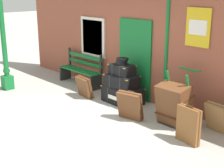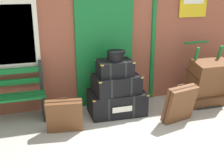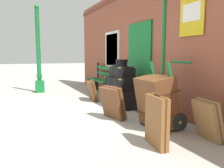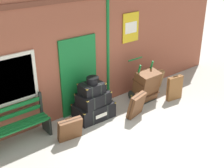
{
  "view_description": "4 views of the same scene",
  "coord_description": "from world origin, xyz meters",
  "px_view_note": "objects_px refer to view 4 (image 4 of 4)",
  "views": [
    {
      "loc": [
        5.41,
        -3.77,
        2.92
      ],
      "look_at": [
        -0.41,
        1.68,
        0.51
      ],
      "focal_mm": 52.64,
      "sensor_mm": 36.0,
      "label": 1
    },
    {
      "loc": [
        -1.84,
        -2.82,
        2.29
      ],
      "look_at": [
        -0.34,
        1.92,
        0.57
      ],
      "focal_mm": 47.23,
      "sensor_mm": 36.0,
      "label": 2
    },
    {
      "loc": [
        4.81,
        -0.61,
        1.29
      ],
      "look_at": [
        -0.11,
        1.56,
        0.6
      ],
      "focal_mm": 36.79,
      "sensor_mm": 36.0,
      "label": 3
    },
    {
      "loc": [
        -4.29,
        -3.65,
        4.13
      ],
      "look_at": [
        0.27,
        1.79,
        0.87
      ],
      "focal_mm": 47.88,
      "sensor_mm": 36.0,
      "label": 4
    }
  ],
  "objects_px": {
    "platform_bench": "(14,126)",
    "steamer_trunk_top": "(92,88)",
    "large_brown_trunk": "(146,86)",
    "suitcase_cream": "(136,105)",
    "round_hatbox": "(92,80)",
    "suitcase_olive": "(70,129)",
    "steamer_trunk_base": "(94,110)",
    "suitcase_oxblood": "(175,88)",
    "porters_trolley": "(142,90)",
    "suitcase_umber": "(156,80)",
    "steamer_trunk_middle": "(93,98)"
  },
  "relations": [
    {
      "from": "round_hatbox",
      "to": "suitcase_olive",
      "type": "xyz_separation_m",
      "value": [
        -1.0,
        -0.44,
        -0.82
      ]
    },
    {
      "from": "steamer_trunk_base",
      "to": "suitcase_olive",
      "type": "height_order",
      "value": "suitcase_olive"
    },
    {
      "from": "platform_bench",
      "to": "suitcase_umber",
      "type": "height_order",
      "value": "platform_bench"
    },
    {
      "from": "steamer_trunk_base",
      "to": "suitcase_oxblood",
      "type": "height_order",
      "value": "suitcase_oxblood"
    },
    {
      "from": "porters_trolley",
      "to": "suitcase_oxblood",
      "type": "relative_size",
      "value": 1.55
    },
    {
      "from": "large_brown_trunk",
      "to": "suitcase_oxblood",
      "type": "distance_m",
      "value": 0.86
    },
    {
      "from": "steamer_trunk_middle",
      "to": "platform_bench",
      "type": "bearing_deg",
      "value": 172.48
    },
    {
      "from": "large_brown_trunk",
      "to": "suitcase_umber",
      "type": "distance_m",
      "value": 0.91
    },
    {
      "from": "round_hatbox",
      "to": "suitcase_cream",
      "type": "xyz_separation_m",
      "value": [
        0.93,
        -0.66,
        -0.77
      ]
    },
    {
      "from": "platform_bench",
      "to": "steamer_trunk_top",
      "type": "distance_m",
      "value": 2.07
    },
    {
      "from": "steamer_trunk_top",
      "to": "porters_trolley",
      "type": "xyz_separation_m",
      "value": [
        1.8,
        -0.03,
        -0.6
      ]
    },
    {
      "from": "suitcase_oxblood",
      "to": "steamer_trunk_base",
      "type": "bearing_deg",
      "value": 164.47
    },
    {
      "from": "suitcase_oxblood",
      "to": "porters_trolley",
      "type": "bearing_deg",
      "value": 136.61
    },
    {
      "from": "platform_bench",
      "to": "suitcase_oxblood",
      "type": "relative_size",
      "value": 2.1
    },
    {
      "from": "suitcase_cream",
      "to": "round_hatbox",
      "type": "bearing_deg",
      "value": 144.66
    },
    {
      "from": "steamer_trunk_base",
      "to": "suitcase_oxblood",
      "type": "distance_m",
      "value": 2.56
    },
    {
      "from": "platform_bench",
      "to": "round_hatbox",
      "type": "xyz_separation_m",
      "value": [
        2.02,
        -0.26,
        0.66
      ]
    },
    {
      "from": "platform_bench",
      "to": "round_hatbox",
      "type": "height_order",
      "value": "round_hatbox"
    },
    {
      "from": "round_hatbox",
      "to": "large_brown_trunk",
      "type": "bearing_deg",
      "value": -5.98
    },
    {
      "from": "steamer_trunk_top",
      "to": "porters_trolley",
      "type": "distance_m",
      "value": 1.89
    },
    {
      "from": "steamer_trunk_middle",
      "to": "suitcase_cream",
      "type": "relative_size",
      "value": 1.23
    },
    {
      "from": "platform_bench",
      "to": "steamer_trunk_top",
      "type": "relative_size",
      "value": 2.58
    },
    {
      "from": "round_hatbox",
      "to": "suitcase_cream",
      "type": "height_order",
      "value": "round_hatbox"
    },
    {
      "from": "porters_trolley",
      "to": "suitcase_umber",
      "type": "xyz_separation_m",
      "value": [
        0.81,
        0.19,
        0.04
      ]
    },
    {
      "from": "steamer_trunk_middle",
      "to": "porters_trolley",
      "type": "relative_size",
      "value": 0.71
    },
    {
      "from": "porters_trolley",
      "to": "suitcase_oxblood",
      "type": "distance_m",
      "value": 0.97
    },
    {
      "from": "suitcase_oxblood",
      "to": "steamer_trunk_top",
      "type": "bearing_deg",
      "value": 164.6
    },
    {
      "from": "large_brown_trunk",
      "to": "suitcase_cream",
      "type": "xyz_separation_m",
      "value": [
        -0.85,
        -0.47,
        -0.14
      ]
    },
    {
      "from": "steamer_trunk_middle",
      "to": "steamer_trunk_base",
      "type": "bearing_deg",
      "value": 53.53
    },
    {
      "from": "large_brown_trunk",
      "to": "steamer_trunk_top",
      "type": "bearing_deg",
      "value": 173.51
    },
    {
      "from": "platform_bench",
      "to": "suitcase_olive",
      "type": "xyz_separation_m",
      "value": [
        1.02,
        -0.7,
        -0.16
      ]
    },
    {
      "from": "suitcase_umber",
      "to": "suitcase_oxblood",
      "type": "bearing_deg",
      "value": -97.68
    },
    {
      "from": "suitcase_oxblood",
      "to": "suitcase_umber",
      "type": "relative_size",
      "value": 1.19
    },
    {
      "from": "round_hatbox",
      "to": "porters_trolley",
      "type": "distance_m",
      "value": 1.97
    },
    {
      "from": "suitcase_cream",
      "to": "suitcase_olive",
      "type": "height_order",
      "value": "suitcase_cream"
    },
    {
      "from": "porters_trolley",
      "to": "suitcase_olive",
      "type": "distance_m",
      "value": 2.82
    },
    {
      "from": "steamer_trunk_base",
      "to": "large_brown_trunk",
      "type": "bearing_deg",
      "value": -6.5
    },
    {
      "from": "platform_bench",
      "to": "porters_trolley",
      "type": "distance_m",
      "value": 3.82
    },
    {
      "from": "platform_bench",
      "to": "suitcase_cream",
      "type": "xyz_separation_m",
      "value": [
        2.96,
        -0.92,
        -0.11
      ]
    },
    {
      "from": "platform_bench",
      "to": "suitcase_olive",
      "type": "height_order",
      "value": "platform_bench"
    },
    {
      "from": "suitcase_umber",
      "to": "large_brown_trunk",
      "type": "bearing_deg",
      "value": -155.87
    },
    {
      "from": "platform_bench",
      "to": "steamer_trunk_base",
      "type": "xyz_separation_m",
      "value": [
        2.05,
        -0.25,
        -0.23
      ]
    },
    {
      "from": "steamer_trunk_top",
      "to": "suitcase_umber",
      "type": "distance_m",
      "value": 2.67
    },
    {
      "from": "steamer_trunk_base",
      "to": "suitcase_oxblood",
      "type": "bearing_deg",
      "value": -15.53
    },
    {
      "from": "porters_trolley",
      "to": "platform_bench",
      "type": "bearing_deg",
      "value": 175.98
    },
    {
      "from": "steamer_trunk_base",
      "to": "suitcase_oxblood",
      "type": "xyz_separation_m",
      "value": [
        2.46,
        -0.68,
        0.15
      ]
    },
    {
      "from": "suitcase_oxblood",
      "to": "suitcase_umber",
      "type": "distance_m",
      "value": 0.86
    },
    {
      "from": "steamer_trunk_top",
      "to": "round_hatbox",
      "type": "height_order",
      "value": "round_hatbox"
    },
    {
      "from": "platform_bench",
      "to": "steamer_trunk_middle",
      "type": "relative_size",
      "value": 1.92
    },
    {
      "from": "suitcase_cream",
      "to": "suitcase_umber",
      "type": "height_order",
      "value": "suitcase_cream"
    }
  ]
}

